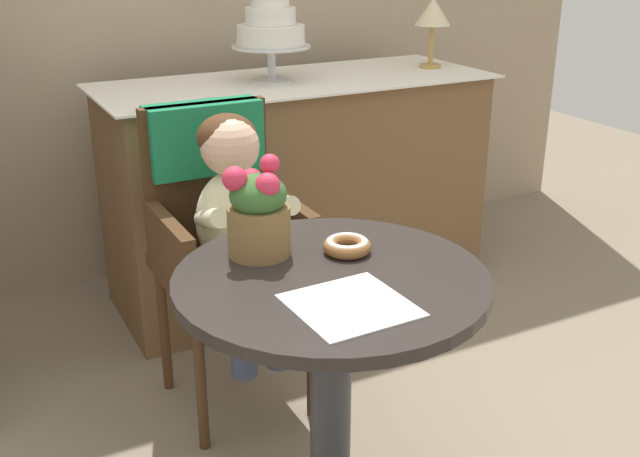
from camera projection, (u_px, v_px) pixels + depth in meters
name	position (u px, v px, depth m)	size (l,w,h in m)	color
cafe_table	(331.00, 356.00, 1.78)	(0.72, 0.72, 0.72)	#282321
wicker_chair	(218.00, 209.00, 2.33)	(0.42, 0.45, 0.95)	#472D19
seated_child	(237.00, 213.00, 2.19)	(0.27, 0.32, 0.73)	beige
paper_napkin	(350.00, 305.00, 1.56)	(0.23, 0.23, 0.00)	white
donut_front	(347.00, 245.00, 1.81)	(0.12, 0.12, 0.04)	#936033
flower_vase	(258.00, 211.00, 1.77)	(0.16, 0.15, 0.24)	brown
display_counter	(298.00, 188.00, 3.11)	(1.56, 0.62, 0.90)	brown
tiered_cake_stand	(271.00, 29.00, 2.82)	(0.30, 0.30, 0.33)	silver
table_lamp	(433.00, 15.00, 3.12)	(0.15, 0.15, 0.28)	#B28C47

